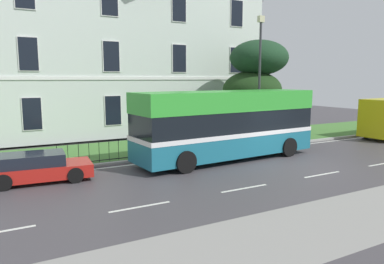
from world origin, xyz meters
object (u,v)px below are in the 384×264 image
street_lamp_post (260,72)px  georgian_townhouse (123,40)px  parked_hatchback_01 (38,168)px  evergreen_tree (254,97)px  single_decker_bus (227,124)px

street_lamp_post → georgian_townhouse: bearing=115.8°
parked_hatchback_01 → georgian_townhouse: bearing=63.3°
evergreen_tree → single_decker_bus: 7.27m
georgian_townhouse → single_decker_bus: georgian_townhouse is taller
single_decker_bus → street_lamp_post: (3.97, 2.52, 2.57)m
evergreen_tree → street_lamp_post: (-1.42, -2.25, 1.58)m
georgian_townhouse → parked_hatchback_01: 15.91m
single_decker_bus → evergreen_tree: bearing=37.5°
single_decker_bus → parked_hatchback_01: (-8.60, 0.25, -1.21)m
georgian_townhouse → single_decker_bus: size_ratio=2.00×
single_decker_bus → street_lamp_post: bearing=28.4°
parked_hatchback_01 → street_lamp_post: 13.32m
georgian_townhouse → single_decker_bus: 13.73m
georgian_townhouse → evergreen_tree: 10.96m
evergreen_tree → georgian_townhouse: bearing=128.6°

